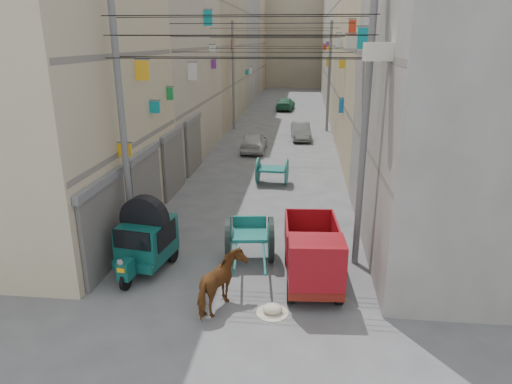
# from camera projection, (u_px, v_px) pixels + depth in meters

# --- Properties ---
(building_row_left) EXTENTS (8.00, 62.00, 14.00)m
(building_row_left) POSITION_uv_depth(u_px,v_px,m) (194.00, 42.00, 40.03)
(building_row_left) COLOR tan
(building_row_left) RESTS_ON ground
(building_row_right) EXTENTS (8.00, 62.00, 14.00)m
(building_row_right) POSITION_uv_depth(u_px,v_px,m) (380.00, 42.00, 38.43)
(building_row_right) COLOR gray
(building_row_right) RESTS_ON ground
(end_cap_building) EXTENTS (22.00, 10.00, 13.00)m
(end_cap_building) POSITION_uv_depth(u_px,v_px,m) (295.00, 41.00, 69.27)
(end_cap_building) COLOR gray
(end_cap_building) RESTS_ON ground
(shutters_left) EXTENTS (0.18, 14.40, 2.88)m
(shutters_left) POSITION_uv_depth(u_px,v_px,m) (162.00, 172.00, 18.80)
(shutters_left) COLOR #47474C
(shutters_left) RESTS_ON ground
(signboards) EXTENTS (8.22, 40.52, 5.67)m
(signboards) POSITION_uv_depth(u_px,v_px,m) (275.00, 95.00, 28.44)
(signboards) COLOR yellow
(signboards) RESTS_ON ground
(ac_units) EXTENTS (0.70, 6.55, 3.35)m
(ac_units) POSITION_uv_depth(u_px,v_px,m) (368.00, 13.00, 13.61)
(ac_units) COLOR beige
(ac_units) RESTS_ON ground
(utility_poles) EXTENTS (7.40, 22.20, 8.00)m
(utility_poles) POSITION_uv_depth(u_px,v_px,m) (269.00, 94.00, 23.86)
(utility_poles) COLOR slate
(utility_poles) RESTS_ON ground
(overhead_cables) EXTENTS (7.40, 22.52, 1.12)m
(overhead_cables) POSITION_uv_depth(u_px,v_px,m) (265.00, 38.00, 20.53)
(overhead_cables) COLOR black
(overhead_cables) RESTS_ON ground
(auto_rickshaw) EXTENTS (1.71, 2.61, 1.78)m
(auto_rickshaw) POSITION_uv_depth(u_px,v_px,m) (146.00, 237.00, 13.69)
(auto_rickshaw) COLOR black
(auto_rickshaw) RESTS_ON ground
(tonga_cart) EXTENTS (1.65, 3.31, 1.44)m
(tonga_cart) POSITION_uv_depth(u_px,v_px,m) (250.00, 239.00, 14.30)
(tonga_cart) COLOR black
(tonga_cart) RESTS_ON ground
(mini_truck) EXTENTS (1.69, 3.40, 1.86)m
(mini_truck) POSITION_uv_depth(u_px,v_px,m) (313.00, 261.00, 12.58)
(mini_truck) COLOR black
(mini_truck) RESTS_ON ground
(second_cart) EXTENTS (1.55, 1.39, 1.30)m
(second_cart) POSITION_uv_depth(u_px,v_px,m) (272.00, 170.00, 21.99)
(second_cart) COLOR #155C56
(second_cart) RESTS_ON ground
(feed_sack) EXTENTS (0.52, 0.42, 0.26)m
(feed_sack) POSITION_uv_depth(u_px,v_px,m) (272.00, 309.00, 11.70)
(feed_sack) COLOR beige
(feed_sack) RESTS_ON ground
(horse) EXTENTS (1.26, 1.89, 1.46)m
(horse) POSITION_uv_depth(u_px,v_px,m) (221.00, 284.00, 11.71)
(horse) COLOR maroon
(horse) RESTS_ON ground
(distant_car_white) EXTENTS (1.50, 3.63, 1.23)m
(distant_car_white) POSITION_uv_depth(u_px,v_px,m) (254.00, 142.00, 28.54)
(distant_car_white) COLOR #B6B6B6
(distant_car_white) RESTS_ON ground
(distant_car_grey) EXTENTS (1.53, 3.61, 1.16)m
(distant_car_grey) POSITION_uv_depth(u_px,v_px,m) (301.00, 131.00, 32.00)
(distant_car_grey) COLOR #575C59
(distant_car_grey) RESTS_ON ground
(distant_car_green) EXTENTS (1.90, 4.13, 1.17)m
(distant_car_green) POSITION_uv_depth(u_px,v_px,m) (286.00, 104.00, 45.57)
(distant_car_green) COLOR #226342
(distant_car_green) RESTS_ON ground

